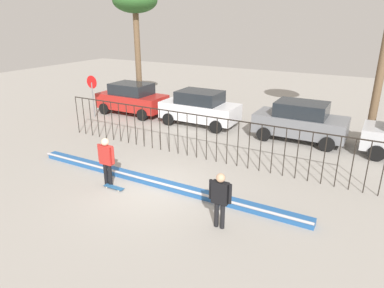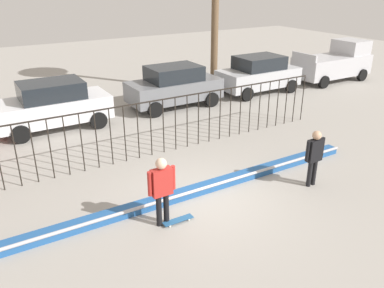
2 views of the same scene
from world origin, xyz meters
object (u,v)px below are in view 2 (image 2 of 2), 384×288
object	(u,v)px
parked_car_gray	(174,86)
parked_car_silver	(259,74)
skateboarder	(162,186)
camera_operator	(314,153)
pickup_truck	(335,63)
skateboard	(178,220)
parked_car_white	(53,105)

from	to	relation	value
parked_car_gray	parked_car_silver	xyz separation A→B (m)	(4.91, -0.14, 0.00)
skateboarder	camera_operator	size ratio (longest dim) A/B	1.05
parked_car_gray	camera_operator	bearing A→B (deg)	-93.37
pickup_truck	camera_operator	bearing A→B (deg)	-142.70
skateboard	parked_car_gray	xyz separation A→B (m)	(4.48, 8.40, 0.91)
parked_car_silver	pickup_truck	world-z (taller)	pickup_truck
camera_operator	parked_car_white	distance (m)	10.13
skateboarder	pickup_truck	bearing A→B (deg)	26.35
parked_car_silver	pickup_truck	xyz separation A→B (m)	(5.46, -0.25, 0.06)
parked_car_white	skateboard	bearing A→B (deg)	-81.67
parked_car_silver	skateboard	bearing A→B (deg)	-139.90
parked_car_silver	pickup_truck	size ratio (longest dim) A/B	0.91
camera_operator	pickup_truck	world-z (taller)	pickup_truck
parked_car_silver	parked_car_gray	bearing A→B (deg)	177.16
skateboarder	camera_operator	world-z (taller)	skateboarder
camera_operator	skateboarder	bearing A→B (deg)	55.28
parked_car_silver	pickup_truck	bearing A→B (deg)	-3.86
skateboard	camera_operator	xyz separation A→B (m)	(4.25, -0.34, 0.96)
skateboard	parked_car_silver	world-z (taller)	parked_car_silver
parked_car_white	pickup_truck	distance (m)	15.85
skateboard	parked_car_gray	world-z (taller)	parked_car_gray
parked_car_white	parked_car_silver	xyz separation A→B (m)	(10.38, -0.06, 0.00)
parked_car_white	pickup_truck	size ratio (longest dim) A/B	0.91
parked_car_white	pickup_truck	world-z (taller)	pickup_truck
skateboarder	parked_car_silver	size ratio (longest dim) A/B	0.42
skateboard	parked_car_silver	xyz separation A→B (m)	(9.39, 8.27, 0.91)
skateboard	parked_car_silver	bearing A→B (deg)	47.94
camera_operator	parked_car_silver	distance (m)	10.03
pickup_truck	parked_car_white	bearing A→B (deg)	177.91
parked_car_gray	skateboarder	bearing A→B (deg)	-122.16
camera_operator	pickup_truck	bearing A→B (deg)	-80.61
skateboarder	skateboard	distance (m)	1.08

